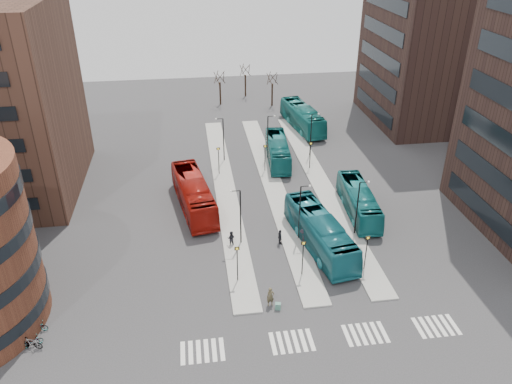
{
  "coord_description": "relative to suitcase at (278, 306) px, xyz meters",
  "views": [
    {
      "loc": [
        -7.83,
        -24.0,
        29.09
      ],
      "look_at": [
        -1.62,
        19.59,
        5.0
      ],
      "focal_mm": 35.0,
      "sensor_mm": 36.0,
      "label": 1
    }
  ],
  "objects": [
    {
      "name": "teal_bus_b",
      "position": [
        5.25,
        29.18,
        1.26
      ],
      "size": [
        3.61,
        11.37,
        3.12
      ],
      "primitive_type": "imported",
      "rotation": [
        0.0,
        0.0,
        -0.09
      ],
      "color": "#136262",
      "rests_on": "ground"
    },
    {
      "name": "sign_poles",
      "position": [
        3.01,
        15.15,
        2.11
      ],
      "size": [
        12.45,
        22.12,
        3.65
      ],
      "color": "black",
      "rests_on": "ground"
    },
    {
      "name": "bicycle_near",
      "position": [
        -19.59,
        -1.42,
        0.11
      ],
      "size": [
        1.62,
        1.07,
        0.81
      ],
      "primitive_type": "imported",
      "rotation": [
        0.0,
        0.0,
        1.95
      ],
      "color": "gray",
      "rests_on": "ground"
    },
    {
      "name": "crosswalk_stripes",
      "position": [
        3.16,
        -3.85,
        -0.29
      ],
      "size": [
        22.35,
        2.4,
        0.01
      ],
      "color": "silver",
      "rests_on": "ground"
    },
    {
      "name": "island_mid",
      "position": [
        3.41,
        22.15,
        -0.22
      ],
      "size": [
        2.5,
        45.0,
        0.15
      ],
      "primitive_type": "cube",
      "color": "gray",
      "rests_on": "ground"
    },
    {
      "name": "teal_bus_a",
      "position": [
        5.76,
        8.49,
        1.47
      ],
      "size": [
        4.97,
        12.97,
        3.53
      ],
      "primitive_type": "imported",
      "rotation": [
        0.0,
        0.0,
        0.16
      ],
      "color": "#15606C",
      "rests_on": "ground"
    },
    {
      "name": "commuter_c",
      "position": [
        4.2,
        9.08,
        0.62
      ],
      "size": [
        0.89,
        1.29,
        1.83
      ],
      "primitive_type": "imported",
      "rotation": [
        0.0,
        0.0,
        4.53
      ],
      "color": "black",
      "rests_on": "ground"
    },
    {
      "name": "ground",
      "position": [
        1.41,
        -7.85,
        -0.3
      ],
      "size": [
        160.0,
        160.0,
        0.0
      ],
      "primitive_type": "plane",
      "color": "#2F2F31",
      "rests_on": "ground"
    },
    {
      "name": "commuter_b",
      "position": [
        1.94,
        9.54,
        0.53
      ],
      "size": [
        0.49,
        1.0,
        1.65
      ],
      "primitive_type": "imported",
      "rotation": [
        0.0,
        0.0,
        1.66
      ],
      "color": "black",
      "rests_on": "ground"
    },
    {
      "name": "tower_far",
      "position": [
        33.39,
        42.15,
        14.7
      ],
      "size": [
        20.12,
        20.0,
        30.0
      ],
      "color": "#31201B",
      "rests_on": "ground"
    },
    {
      "name": "teal_bus_c",
      "position": [
        11.73,
        14.36,
        1.24
      ],
      "size": [
        3.31,
        11.19,
        3.08
      ],
      "primitive_type": "imported",
      "rotation": [
        0.0,
        0.0,
        -0.07
      ],
      "color": "#166C70",
      "rests_on": "ground"
    },
    {
      "name": "commuter_a",
      "position": [
        -2.99,
        9.99,
        0.52
      ],
      "size": [
        0.95,
        0.84,
        1.63
      ],
      "primitive_type": "imported",
      "rotation": [
        0.0,
        0.0,
        2.82
      ],
      "color": "black",
      "rests_on": "ground"
    },
    {
      "name": "red_bus",
      "position": [
        -6.47,
        18.12,
        1.5
      ],
      "size": [
        5.08,
        13.22,
        3.59
      ],
      "primitive_type": "imported",
      "rotation": [
        0.0,
        0.0,
        0.16
      ],
      "color": "#99130B",
      "rests_on": "ground"
    },
    {
      "name": "teal_bus_d",
      "position": [
        11.29,
        40.79,
        1.5
      ],
      "size": [
        4.85,
        13.19,
        3.59
      ],
      "primitive_type": "imported",
      "rotation": [
        0.0,
        0.0,
        0.15
      ],
      "color": "#156D6A",
      "rests_on": "ground"
    },
    {
      "name": "island_left",
      "position": [
        -2.59,
        22.15,
        -0.22
      ],
      "size": [
        2.5,
        45.0,
        0.15
      ],
      "primitive_type": "cube",
      "color": "gray",
      "rests_on": "ground"
    },
    {
      "name": "bare_trees",
      "position": [
        4.08,
        54.82,
        2.43
      ],
      "size": [
        10.97,
        8.14,
        5.9
      ],
      "color": "black",
      "rests_on": "ground"
    },
    {
      "name": "bicycle_far",
      "position": [
        -19.59,
        0.18,
        0.14
      ],
      "size": [
        1.67,
        0.64,
        0.87
      ],
      "primitive_type": "imported",
      "rotation": [
        0.0,
        0.0,
        1.53
      ],
      "color": "gray",
      "rests_on": "ground"
    },
    {
      "name": "bicycle_mid",
      "position": [
        -19.59,
        -1.7,
        0.25
      ],
      "size": [
        1.89,
        0.99,
        1.09
      ],
      "primitive_type": "imported",
      "rotation": [
        0.0,
        0.0,
        1.3
      ],
      "color": "gray",
      "rests_on": "ground"
    },
    {
      "name": "suitcase",
      "position": [
        0.0,
        0.0,
        0.0
      ],
      "size": [
        0.55,
        0.48,
        0.6
      ],
      "primitive_type": "cube",
      "rotation": [
        0.0,
        0.0,
        -0.24
      ],
      "color": "navy",
      "rests_on": "ground"
    },
    {
      "name": "island_right",
      "position": [
        9.41,
        22.15,
        -0.22
      ],
      "size": [
        2.5,
        45.0,
        0.15
      ],
      "primitive_type": "cube",
      "color": "gray",
      "rests_on": "ground"
    },
    {
      "name": "lamp_posts",
      "position": [
        4.05,
        20.15,
        3.28
      ],
      "size": [
        14.04,
        20.24,
        6.12
      ],
      "color": "black",
      "rests_on": "ground"
    },
    {
      "name": "traveller",
      "position": [
        -0.56,
        0.57,
        0.61
      ],
      "size": [
        0.69,
        0.48,
        1.81
      ],
      "primitive_type": "imported",
      "rotation": [
        0.0,
        0.0,
        0.07
      ],
      "color": "#4B432D",
      "rests_on": "ground"
    }
  ]
}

